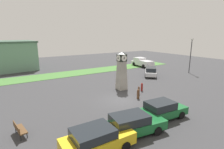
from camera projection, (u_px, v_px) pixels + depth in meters
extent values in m
plane|color=#38383A|center=(121.00, 100.00, 18.70)|extent=(83.50, 83.50, 0.00)
cube|color=#9F9A8F|center=(121.00, 86.00, 22.33)|extent=(1.13, 1.13, 0.72)
cube|color=#9C978D|center=(121.00, 81.00, 22.17)|extent=(1.07, 1.07, 0.72)
cube|color=#A19C92|center=(122.00, 75.00, 22.01)|extent=(1.00, 1.00, 0.72)
cube|color=#9E998F|center=(122.00, 70.00, 21.85)|extent=(0.94, 0.94, 0.72)
cube|color=#9E988E|center=(122.00, 64.00, 21.68)|extent=(0.87, 0.87, 0.72)
cube|color=black|center=(122.00, 58.00, 21.50)|extent=(0.94, 0.94, 0.88)
cylinder|color=white|center=(120.00, 57.00, 21.90)|extent=(0.77, 0.04, 0.77)
cube|color=black|center=(119.00, 57.00, 21.92)|extent=(0.06, 0.06, 0.18)
cube|color=black|center=(119.00, 57.00, 21.92)|extent=(0.04, 0.28, 0.15)
cylinder|color=white|center=(124.00, 58.00, 21.10)|extent=(0.77, 0.04, 0.77)
cube|color=black|center=(124.00, 58.00, 21.08)|extent=(0.06, 0.17, 0.10)
cube|color=black|center=(124.00, 58.00, 21.08)|extent=(0.04, 0.13, 0.29)
cylinder|color=white|center=(125.00, 57.00, 21.76)|extent=(0.04, 0.77, 0.77)
cube|color=black|center=(125.00, 57.00, 21.77)|extent=(0.05, 0.06, 0.18)
cube|color=black|center=(125.00, 57.00, 21.77)|extent=(0.25, 0.04, 0.22)
cylinder|color=white|center=(119.00, 58.00, 21.25)|extent=(0.04, 0.77, 0.77)
cube|color=black|center=(118.00, 58.00, 21.23)|extent=(0.17, 0.06, 0.11)
cube|color=black|center=(118.00, 58.00, 21.23)|extent=(0.14, 0.04, 0.28)
pyramid|color=black|center=(122.00, 53.00, 21.37)|extent=(0.99, 0.99, 0.26)
cylinder|color=maroon|center=(142.00, 88.00, 21.60)|extent=(0.24, 0.24, 0.86)
sphere|color=maroon|center=(142.00, 84.00, 21.49)|extent=(0.22, 0.22, 0.22)
cylinder|color=brown|center=(139.00, 91.00, 20.40)|extent=(0.22, 0.22, 0.82)
sphere|color=brown|center=(139.00, 87.00, 20.30)|extent=(0.20, 0.20, 0.20)
cylinder|color=brown|center=(138.00, 95.00, 19.00)|extent=(0.28, 0.28, 0.90)
sphere|color=brown|center=(138.00, 90.00, 18.89)|extent=(0.26, 0.26, 0.26)
cube|color=gold|center=(98.00, 141.00, 10.45)|extent=(4.34, 1.98, 0.74)
cube|color=#1E2328|center=(93.00, 133.00, 10.13)|extent=(2.39, 1.82, 0.54)
cylinder|color=black|center=(109.00, 132.00, 11.99)|extent=(0.64, 0.22, 0.64)
cylinder|color=black|center=(125.00, 147.00, 10.45)|extent=(0.64, 0.22, 0.64)
cylinder|color=black|center=(71.00, 145.00, 10.59)|extent=(0.64, 0.22, 0.64)
cube|color=#19602D|center=(134.00, 126.00, 12.26)|extent=(4.79, 2.42, 0.65)
cube|color=#1E2328|center=(129.00, 119.00, 11.97)|extent=(2.72, 2.00, 0.59)
cylinder|color=black|center=(143.00, 120.00, 13.68)|extent=(0.66, 0.30, 0.64)
cylinder|color=black|center=(158.00, 131.00, 12.13)|extent=(0.66, 0.30, 0.64)
cylinder|color=black|center=(110.00, 128.00, 12.50)|extent=(0.66, 0.30, 0.64)
cylinder|color=black|center=(121.00, 141.00, 10.96)|extent=(0.66, 0.30, 0.64)
cube|color=#19602D|center=(163.00, 111.00, 14.57)|extent=(4.24, 2.10, 0.63)
cube|color=#1E2328|center=(160.00, 105.00, 14.29)|extent=(2.38, 1.82, 0.61)
cylinder|color=black|center=(166.00, 108.00, 15.95)|extent=(0.66, 0.27, 0.64)
cylinder|color=black|center=(181.00, 115.00, 14.49)|extent=(0.66, 0.27, 0.64)
cylinder|color=black|center=(144.00, 114.00, 14.78)|extent=(0.66, 0.27, 0.64)
cylinder|color=black|center=(158.00, 122.00, 13.32)|extent=(0.66, 0.27, 0.64)
cube|color=silver|center=(151.00, 72.00, 29.46)|extent=(4.32, 4.40, 0.61)
cube|color=#1E2328|center=(151.00, 69.00, 29.01)|extent=(2.84, 2.87, 0.62)
cylinder|color=black|center=(146.00, 72.00, 30.99)|extent=(0.60, 0.61, 0.64)
cylinder|color=black|center=(155.00, 72.00, 30.67)|extent=(0.60, 0.61, 0.64)
cylinder|color=black|center=(146.00, 76.00, 28.37)|extent=(0.60, 0.61, 0.64)
cylinder|color=black|center=(156.00, 76.00, 28.05)|extent=(0.60, 0.61, 0.64)
cube|color=silver|center=(142.00, 63.00, 37.92)|extent=(2.35, 5.60, 0.70)
cube|color=silver|center=(140.00, 59.00, 38.57)|extent=(2.07, 2.02, 0.80)
cube|color=silver|center=(146.00, 62.00, 36.87)|extent=(2.23, 3.13, 0.36)
cylinder|color=black|center=(134.00, 64.00, 38.91)|extent=(0.32, 0.81, 0.80)
cylinder|color=black|center=(141.00, 63.00, 39.87)|extent=(0.32, 0.81, 0.80)
cylinder|color=black|center=(144.00, 66.00, 36.11)|extent=(0.32, 0.81, 0.80)
cylinder|color=black|center=(151.00, 65.00, 37.07)|extent=(0.32, 0.81, 0.80)
cube|color=brown|center=(21.00, 129.00, 12.09)|extent=(0.74, 1.66, 0.08)
cube|color=brown|center=(16.00, 127.00, 11.87)|extent=(0.31, 1.59, 0.40)
cylinder|color=#262628|center=(27.00, 135.00, 11.80)|extent=(0.06, 0.06, 0.45)
cylinder|color=#262628|center=(22.00, 128.00, 12.74)|extent=(0.06, 0.06, 0.45)
cylinder|color=#262628|center=(21.00, 137.00, 11.55)|extent=(0.06, 0.06, 0.45)
cylinder|color=#262628|center=(16.00, 130.00, 12.48)|extent=(0.06, 0.06, 0.45)
cylinder|color=#333338|center=(190.00, 57.00, 31.13)|extent=(0.14, 0.14, 5.91)
cube|color=silver|center=(192.00, 39.00, 30.43)|extent=(0.50, 0.24, 0.24)
cube|color=gray|center=(1.00, 57.00, 33.55)|extent=(12.29, 9.55, 5.32)
cube|color=#477A38|center=(56.00, 75.00, 29.85)|extent=(50.10, 4.61, 0.04)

